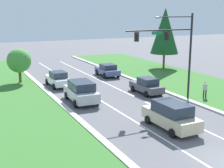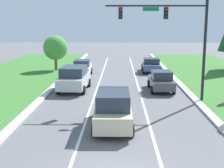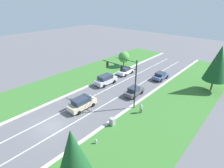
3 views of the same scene
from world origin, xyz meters
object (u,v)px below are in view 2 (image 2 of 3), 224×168
Objects in this scene: champagne_suv at (113,109)px; oak_near_left_tree at (55,48)px; white_sedan at (82,68)px; slate_blue_sedan at (151,65)px; silver_suv at (74,78)px; traffic_signal_mast at (178,25)px; graphite_sedan at (161,81)px.

champagne_suv is 1.19× the size of oak_near_left_tree.
champagne_suv is 1.08× the size of white_sedan.
white_sedan reaches higher than slate_blue_sedan.
oak_near_left_tree is at bearing 177.59° from slate_blue_sedan.
traffic_signal_mast is at bearing -21.70° from silver_suv.
white_sedan is at bearing -157.42° from slate_blue_sedan.
graphite_sedan is (7.42, -7.10, -0.04)m from white_sedan.
white_sedan is 5.44m from oak_near_left_tree.
champagne_suv is at bearing -99.77° from slate_blue_sedan.
graphite_sedan is (-0.54, 3.58, -4.58)m from traffic_signal_mast.
traffic_signal_mast reaches higher than white_sedan.
graphite_sedan reaches higher than slate_blue_sedan.
oak_near_left_tree reaches higher than slate_blue_sedan.
silver_suv is at bearing -124.63° from slate_blue_sedan.
graphite_sedan is 1.04× the size of oak_near_left_tree.
white_sedan is 10.27m from graphite_sedan.
traffic_signal_mast is at bearing 52.29° from champagne_suv.
champagne_suv reaches higher than graphite_sedan.
slate_blue_sedan is at bearing 88.29° from graphite_sedan.
traffic_signal_mast reaches higher than slate_blue_sedan.
silver_suv reaches higher than champagne_suv.
traffic_signal_mast reaches higher than oak_near_left_tree.
slate_blue_sedan is (7.42, 10.03, -0.21)m from silver_suv.
traffic_signal_mast is at bearing -54.90° from white_sedan.
silver_suv is 1.17× the size of graphite_sedan.
oak_near_left_tree is at bearing 108.99° from champagne_suv.
champagne_suv is 1.14× the size of graphite_sedan.
white_sedan is (-3.61, 16.43, -0.13)m from champagne_suv.
champagne_suv is (-4.34, -5.74, -4.41)m from traffic_signal_mast.
traffic_signal_mast is 5.84m from graphite_sedan.
traffic_signal_mast reaches higher than graphite_sedan.
white_sedan is (-7.59, -2.87, 0.04)m from slate_blue_sedan.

